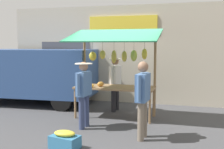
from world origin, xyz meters
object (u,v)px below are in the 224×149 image
Objects in this scene: market_stall at (115,62)px; shopper_with_ponytail at (143,94)px; parked_van at (26,71)px; produce_crate_near at (65,140)px; vendor_with_sunhat at (115,79)px; shopper_in_striped_shirt at (84,89)px.

shopper_with_ponytail is at bearing 123.41° from market_stall.
produce_crate_near is at bearing 128.11° from parked_van.
shopper_with_ponytail is at bearing 35.00° from vendor_with_sunhat.
shopper_in_striped_shirt is at bearing 69.70° from market_stall.
shopper_with_ponytail is 0.38× the size of parked_van.
parked_van is at bearing 58.21° from shopper_in_striped_shirt.
shopper_in_striped_shirt is (1.52, -0.41, -0.02)m from shopper_with_ponytail.
vendor_with_sunhat is at bearing 33.13° from shopper_with_ponytail.
shopper_with_ponytail reaches higher than produce_crate_near.
market_stall reaches higher than shopper_with_ponytail.
vendor_with_sunhat is (0.18, -0.71, -0.58)m from market_stall.
parked_van is at bearing -15.56° from market_stall.
parked_van is 7.10× the size of produce_crate_near.
market_stall reaches higher than vendor_with_sunhat.
market_stall reaches higher than produce_crate_near.
produce_crate_near is at bearing -170.48° from shopper_in_striped_shirt.
market_stall is at bearing -16.21° from shopper_in_striped_shirt.
market_stall is 0.93m from vendor_with_sunhat.
shopper_in_striped_shirt is (0.27, 1.92, -0.01)m from vendor_with_sunhat.
vendor_with_sunhat reaches higher than shopper_in_striped_shirt.
shopper_in_striped_shirt is at bearing 79.88° from shopper_with_ponytail.
shopper_in_striped_shirt is at bearing -1.26° from vendor_with_sunhat.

